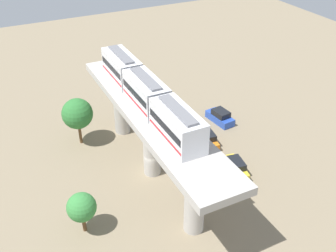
{
  "coord_description": "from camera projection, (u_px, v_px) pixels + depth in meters",
  "views": [
    {
      "loc": [
        13.95,
        32.07,
        28.53
      ],
      "look_at": [
        -2.5,
        -1.08,
        4.86
      ],
      "focal_mm": 42.33,
      "sensor_mm": 36.0,
      "label": 1
    }
  ],
  "objects": [
    {
      "name": "train",
      "position": [
        146.0,
        93.0,
        40.42
      ],
      "size": [
        2.64,
        20.5,
        3.24
      ],
      "color": "silver",
      "rests_on": "viaduct"
    },
    {
      "name": "tree_near_viaduct",
      "position": [
        82.0,
        207.0,
        35.92
      ],
      "size": [
        2.76,
        2.76,
        4.34
      ],
      "color": "brown",
      "rests_on": "ground"
    },
    {
      "name": "parked_car_orange",
      "position": [
        206.0,
        139.0,
        49.04
      ],
      "size": [
        2.32,
        4.4,
        1.76
      ],
      "rotation": [
        0.0,
        0.0,
        -0.13
      ],
      "color": "orange",
      "rests_on": "ground"
    },
    {
      "name": "tree_mid_lot",
      "position": [
        77.0,
        114.0,
        47.47
      ],
      "size": [
        3.75,
        3.75,
        6.08
      ],
      "color": "brown",
      "rests_on": "ground"
    },
    {
      "name": "parked_car_blue",
      "position": [
        220.0,
        117.0,
        53.5
      ],
      "size": [
        2.28,
        4.38,
        1.76
      ],
      "rotation": [
        0.0,
        0.0,
        0.12
      ],
      "color": "#284CB7",
      "rests_on": "ground"
    },
    {
      "name": "parked_car_yellow",
      "position": [
        234.0,
        167.0,
        44.3
      ],
      "size": [
        2.46,
        4.44,
        1.76
      ],
      "rotation": [
        0.0,
        0.0,
        -0.16
      ],
      "color": "yellow",
      "rests_on": "ground"
    },
    {
      "name": "viaduct",
      "position": [
        151.0,
        127.0,
        41.51
      ],
      "size": [
        5.2,
        28.85,
        8.09
      ],
      "color": "#B7B2AA",
      "rests_on": "ground"
    },
    {
      "name": "ground_plane",
      "position": [
        152.0,
        172.0,
        44.79
      ],
      "size": [
        120.0,
        120.0,
        0.0
      ],
      "primitive_type": "plane",
      "color": "#84755B"
    }
  ]
}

